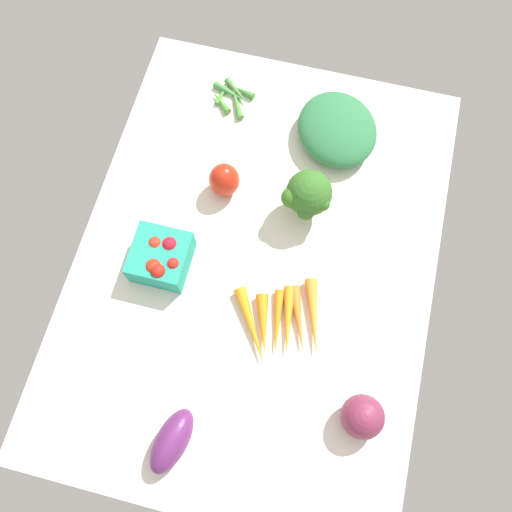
{
  "coord_description": "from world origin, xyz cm",
  "views": [
    {
      "loc": [
        37.01,
        9.23,
        110.43
      ],
      "look_at": [
        0.0,
        0.0,
        4.0
      ],
      "focal_mm": 37.52,
      "sensor_mm": 36.0,
      "label": 1
    }
  ],
  "objects": [
    {
      "name": "tablecloth",
      "position": [
        0.0,
        0.0,
        1.0
      ],
      "size": [
        104.0,
        76.0,
        2.0
      ],
      "primitive_type": "cube",
      "color": "silver",
      "rests_on": "ground"
    },
    {
      "name": "berry_basket",
      "position": [
        5.68,
        -19.03,
        5.69
      ],
      "size": [
        11.62,
        11.62,
        7.93
      ],
      "color": "teal",
      "rests_on": "tablecloth"
    },
    {
      "name": "carrot_bunch",
      "position": [
        12.25,
        8.56,
        3.29
      ],
      "size": [
        20.48,
        20.83,
        2.74
      ],
      "color": "orange",
      "rests_on": "tablecloth"
    },
    {
      "name": "leafy_greens_clump",
      "position": [
        -33.86,
        10.65,
        5.43
      ],
      "size": [
        26.24,
        25.38,
        6.86
      ],
      "primitive_type": "ellipsoid",
      "rotation": [
        0.0,
        0.0,
        3.66
      ],
      "color": "#2E7542",
      "rests_on": "tablecloth"
    },
    {
      "name": "bell_pepper_red",
      "position": [
        -14.66,
        -10.8,
        6.29
      ],
      "size": [
        8.15,
        8.15,
        8.58
      ],
      "primitive_type": "ellipsoid",
      "rotation": [
        0.0,
        0.0,
        3.39
      ],
      "color": "red",
      "rests_on": "tablecloth"
    },
    {
      "name": "red_onion_center",
      "position": [
        26.98,
        27.29,
        6.17
      ],
      "size": [
        8.34,
        8.34,
        8.34
      ],
      "primitive_type": "sphere",
      "color": "#7A2B45",
      "rests_on": "tablecloth"
    },
    {
      "name": "broccoli_head",
      "position": [
        -13.97,
        7.7,
        9.39
      ],
      "size": [
        10.73,
        10.41,
        12.55
      ],
      "color": "#AAC573",
      "rests_on": "tablecloth"
    },
    {
      "name": "eggplant",
      "position": [
        39.73,
        -6.28,
        5.02
      ],
      "size": [
        13.65,
        8.69,
        6.04
      ],
      "primitive_type": "ellipsoid",
      "rotation": [
        0.0,
        0.0,
        2.92
      ],
      "color": "#602561",
      "rests_on": "tablecloth"
    },
    {
      "name": "okra_pile",
      "position": [
        -38.83,
        -15.49,
        2.85
      ],
      "size": [
        11.25,
        10.86,
        1.77
      ],
      "color": "#459043",
      "rests_on": "tablecloth"
    }
  ]
}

